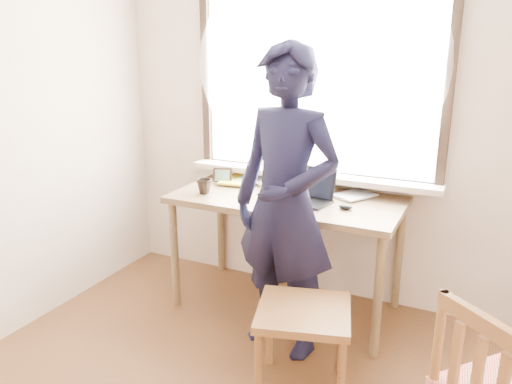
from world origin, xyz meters
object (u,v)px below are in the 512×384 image
at_px(mug_dark, 204,187).
at_px(work_chair, 303,321).
at_px(desk, 287,208).
at_px(person, 286,204).
at_px(laptop, 308,193).
at_px(mug_white, 285,184).

height_order(mug_dark, work_chair, mug_dark).
relative_size(desk, person, 0.84).
distance_m(desk, work_chair, 0.98).
bearing_deg(laptop, mug_white, 144.58).
bearing_deg(laptop, mug_dark, -168.16).
bearing_deg(person, mug_dark, 170.65).
bearing_deg(person, mug_white, 123.45).
height_order(mug_dark, person, person).
xyz_separation_m(mug_dark, person, (0.72, -0.26, 0.05)).
distance_m(mug_dark, person, 0.77).
distance_m(desk, mug_dark, 0.60).
height_order(desk, person, person).
xyz_separation_m(mug_white, person, (0.24, -0.58, 0.05)).
bearing_deg(mug_dark, mug_white, 33.81).
distance_m(work_chair, person, 0.69).
bearing_deg(laptop, work_chair, -70.89).
relative_size(mug_white, person, 0.07).
relative_size(desk, laptop, 4.34).
xyz_separation_m(mug_white, work_chair, (0.51, -0.95, -0.46)).
relative_size(mug_white, work_chair, 0.20).
xyz_separation_m(laptop, person, (0.01, -0.41, 0.04)).
height_order(mug_white, person, person).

